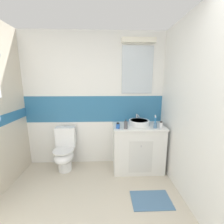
{
  "coord_description": "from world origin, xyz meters",
  "views": [
    {
      "loc": [
        0.23,
        -0.4,
        1.63
      ],
      "look_at": [
        0.32,
        2.04,
        1.12
      ],
      "focal_mm": 23.76,
      "sensor_mm": 36.0,
      "label": 1
    }
  ],
  "objects_px": {
    "sink_basin": "(139,122)",
    "toothbrush_cup": "(155,125)",
    "toilet": "(65,151)",
    "soap_dispenser": "(126,125)",
    "lotion_bottle_short": "(161,125)",
    "hair_gel_jar": "(118,126)"
  },
  "relations": [
    {
      "from": "sink_basin",
      "to": "hair_gel_jar",
      "type": "relative_size",
      "value": 4.28
    },
    {
      "from": "toothbrush_cup",
      "to": "sink_basin",
      "type": "bearing_deg",
      "value": 140.21
    },
    {
      "from": "sink_basin",
      "to": "lotion_bottle_short",
      "type": "xyz_separation_m",
      "value": [
        0.33,
        -0.2,
        0.01
      ]
    },
    {
      "from": "sink_basin",
      "to": "toilet",
      "type": "distance_m",
      "value": 1.46
    },
    {
      "from": "toothbrush_cup",
      "to": "soap_dispenser",
      "type": "relative_size",
      "value": 1.38
    },
    {
      "from": "toothbrush_cup",
      "to": "soap_dispenser",
      "type": "height_order",
      "value": "toothbrush_cup"
    },
    {
      "from": "sink_basin",
      "to": "lotion_bottle_short",
      "type": "bearing_deg",
      "value": -31.2
    },
    {
      "from": "toilet",
      "to": "soap_dispenser",
      "type": "distance_m",
      "value": 1.24
    },
    {
      "from": "toilet",
      "to": "soap_dispenser",
      "type": "height_order",
      "value": "soap_dispenser"
    },
    {
      "from": "toothbrush_cup",
      "to": "soap_dispenser",
      "type": "distance_m",
      "value": 0.5
    },
    {
      "from": "sink_basin",
      "to": "soap_dispenser",
      "type": "bearing_deg",
      "value": -141.9
    },
    {
      "from": "toilet",
      "to": "toothbrush_cup",
      "type": "relative_size",
      "value": 3.53
    },
    {
      "from": "soap_dispenser",
      "to": "lotion_bottle_short",
      "type": "xyz_separation_m",
      "value": [
        0.6,
        0.01,
        -0.01
      ]
    },
    {
      "from": "toothbrush_cup",
      "to": "lotion_bottle_short",
      "type": "distance_m",
      "value": 0.1
    },
    {
      "from": "toilet",
      "to": "hair_gel_jar",
      "type": "distance_m",
      "value": 1.12
    },
    {
      "from": "soap_dispenser",
      "to": "toothbrush_cup",
      "type": "bearing_deg",
      "value": 1.61
    },
    {
      "from": "toothbrush_cup",
      "to": "hair_gel_jar",
      "type": "relative_size",
      "value": 2.35
    },
    {
      "from": "soap_dispenser",
      "to": "toilet",
      "type": "bearing_deg",
      "value": 169.54
    },
    {
      "from": "hair_gel_jar",
      "to": "lotion_bottle_short",
      "type": "relative_size",
      "value": 0.83
    },
    {
      "from": "toothbrush_cup",
      "to": "hair_gel_jar",
      "type": "bearing_deg",
      "value": 179.32
    },
    {
      "from": "toilet",
      "to": "soap_dispenser",
      "type": "xyz_separation_m",
      "value": [
        1.1,
        -0.2,
        0.54
      ]
    },
    {
      "from": "sink_basin",
      "to": "toothbrush_cup",
      "type": "xyz_separation_m",
      "value": [
        0.24,
        -0.2,
        0.01
      ]
    }
  ]
}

